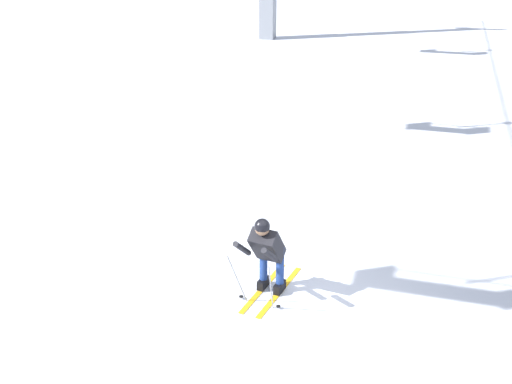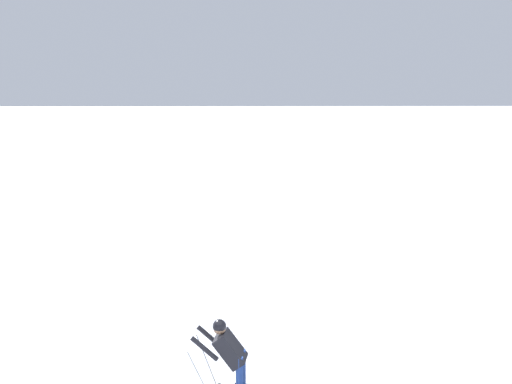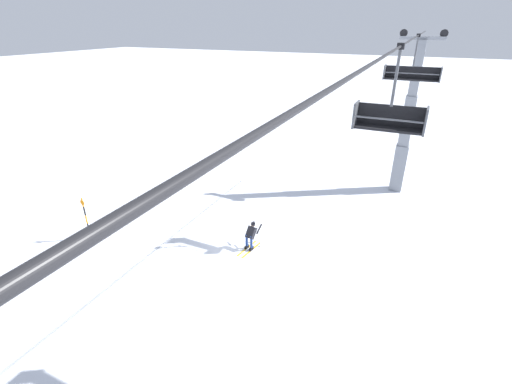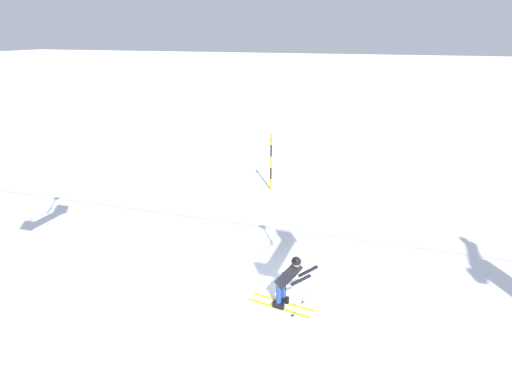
% 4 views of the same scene
% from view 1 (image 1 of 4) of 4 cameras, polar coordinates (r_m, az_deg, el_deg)
% --- Properties ---
extents(ground_plane, '(260.00, 260.00, 0.00)m').
position_cam_1_polar(ground_plane, '(10.02, 4.76, -10.67)').
color(ground_plane, white).
extents(skier_carving_main, '(1.77, 0.81, 1.60)m').
position_cam_1_polar(skier_carving_main, '(9.94, 0.97, -5.21)').
color(skier_carving_main, yellow).
rests_on(skier_carving_main, ground_plane).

